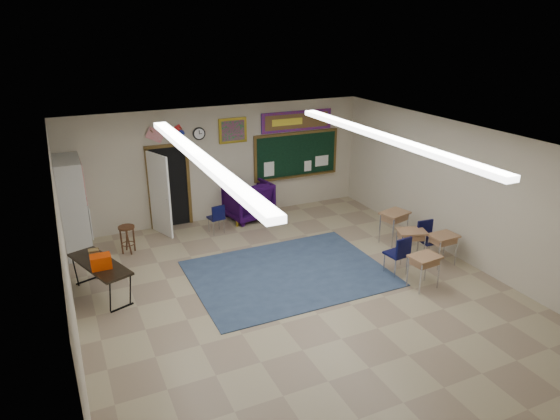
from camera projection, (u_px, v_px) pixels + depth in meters
name	position (u px, v px, depth m)	size (l,w,h in m)	color
floor	(297.00, 293.00, 9.78)	(9.00, 9.00, 0.00)	gray
back_wall	(221.00, 164.00, 13.06)	(8.00, 0.04, 3.00)	#B9AE96
front_wall	(484.00, 364.00, 5.43)	(8.00, 0.04, 3.00)	#B9AE96
left_wall	(66.00, 264.00, 7.67)	(0.04, 9.00, 3.00)	#B9AE96
right_wall	(463.00, 193.00, 10.81)	(0.04, 9.00, 3.00)	#B9AE96
ceiling	(299.00, 143.00, 8.71)	(8.00, 9.00, 0.04)	white
area_rug	(289.00, 273.00, 10.53)	(4.00, 3.00, 0.02)	#354865
fluorescent_strips	(299.00, 146.00, 8.73)	(3.86, 6.00, 0.10)	white
doorway	(166.00, 189.00, 12.50)	(1.10, 0.89, 2.16)	black
chalkboard	(297.00, 156.00, 13.90)	(2.55, 0.14, 1.30)	#553D18
bulletin_board	(297.00, 121.00, 13.56)	(2.10, 0.05, 0.55)	#A20D0F
framed_art_print	(233.00, 131.00, 12.87)	(0.75, 0.05, 0.65)	olive
wall_clock	(199.00, 134.00, 12.51)	(0.32, 0.05, 0.32)	black
wall_flags	(165.00, 132.00, 12.11)	(1.16, 0.06, 0.70)	red
storage_cabinet	(73.00, 206.00, 11.20)	(0.59, 1.25, 2.20)	#B8B8B3
wingback_armchair	(247.00, 200.00, 13.34)	(1.10, 1.13, 1.03)	black
student_chair_reading	(216.00, 218.00, 12.45)	(0.38, 0.38, 0.76)	black
student_chair_desk_a	(396.00, 255.00, 10.39)	(0.44, 0.44, 0.88)	black
student_chair_desk_b	(429.00, 241.00, 11.02)	(0.44, 0.44, 0.87)	black
student_desk_front_left	(410.00, 244.00, 10.97)	(0.72, 0.63, 0.73)	#8A6140
student_desk_front_right	(394.00, 226.00, 11.88)	(0.75, 0.64, 0.78)	#8A6140
student_desk_back_left	(424.00, 270.00, 9.86)	(0.62, 0.49, 0.70)	#8A6140
student_desk_back_right	(442.00, 248.00, 10.80)	(0.60, 0.46, 0.71)	#8A6140
folding_table	(102.00, 277.00, 9.60)	(1.08, 1.73, 0.93)	black
wooden_stool	(128.00, 239.00, 11.39)	(0.37, 0.37, 0.65)	#472815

